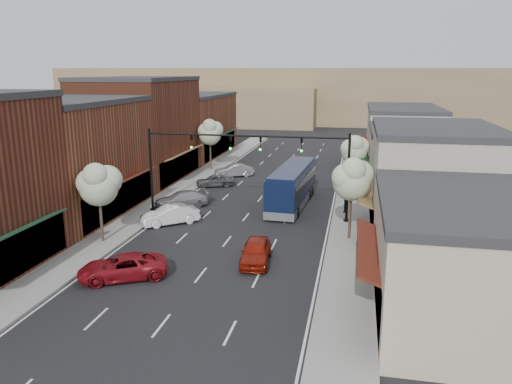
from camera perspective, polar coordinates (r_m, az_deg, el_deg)
The scene contains 29 objects.
ground at distance 33.05m, azimuth -4.23°, elevation -6.78°, with size 160.00×160.00×0.00m, color black.
sidewalk_left at distance 52.42m, azimuth -7.63°, elevation 0.97°, with size 2.80×73.00×0.15m, color gray.
sidewalk_right at distance 49.61m, azimuth 11.05°, elevation 0.10°, with size 2.80×73.00×0.15m, color gray.
curb_left at distance 51.98m, azimuth -6.17°, elevation 0.90°, with size 0.25×73.00×0.17m, color gray.
curb_right at distance 49.63m, azimuth 9.43°, elevation 0.18°, with size 0.25×73.00×0.17m, color gray.
bldg_left_midnear at distance 42.95m, azimuth -20.72°, elevation 3.60°, with size 10.14×14.10×9.40m.
bldg_left_midfar at distance 55.07m, azimuth -13.09°, elevation 6.97°, with size 10.14×14.10×10.90m.
bldg_left_far at distance 69.97m, azimuth -7.60°, elevation 7.56°, with size 10.14×18.10×8.40m.
bldg_right_near at distance 25.81m, azimuth 22.49°, elevation -6.93°, with size 9.14×12.10×5.90m.
bldg_right_midnear at distance 36.94m, azimuth 19.32°, elevation 0.99°, with size 9.14×12.10×7.90m.
bldg_right_midfar at distance 48.77m, azimuth 17.45°, elevation 3.20°, with size 9.14×12.10×6.40m.
bldg_right_far at distance 62.48m, azimuth 16.26°, elevation 5.94°, with size 9.14×16.10×7.40m.
hill_far at distance 120.19m, azimuth 7.57°, elevation 10.99°, with size 120.00×30.00×12.00m, color #7A6647.
hill_near at distance 113.11m, azimuth -5.85°, elevation 9.86°, with size 50.00×20.00×8.00m, color #7A6647.
signal_mast_right at distance 38.50m, azimuth 7.00°, elevation 3.25°, with size 8.22×0.46×7.00m.
signal_mast_left at distance 40.91m, azimuth -8.92°, elevation 3.81°, with size 8.22×0.46×7.00m.
tree_right_near at distance 34.45m, azimuth 10.96°, elevation 1.57°, with size 2.85×2.65×5.95m.
tree_right_far at distance 50.28m, azimuth 11.21°, elevation 4.83°, with size 2.85×2.65×5.43m.
tree_left_near at distance 34.90m, azimuth -17.54°, elevation 0.95°, with size 2.85×2.65×5.69m.
tree_left_far at distance 58.59m, azimuth -5.26°, elevation 6.87°, with size 2.85×2.65×6.13m.
lamp_post_near at distance 41.17m, azimuth 10.25°, elevation 1.53°, with size 0.44×0.44×4.44m.
lamp_post_far at distance 58.39m, azimuth 10.71°, elevation 5.09°, with size 0.44×0.44×4.44m.
coach_bus at distance 43.65m, azimuth 4.20°, elevation 0.78°, with size 3.13×11.36×3.44m.
red_hatchback at distance 30.84m, azimuth -0.03°, elevation -6.82°, with size 1.73×4.30×1.47m, color maroon.
parked_car_a at distance 29.62m, azimuth -15.03°, elevation -8.30°, with size 2.29×4.97×1.38m, color maroon.
parked_car_b at distance 38.98m, azimuth -9.82°, elevation -2.59°, with size 1.55×4.45×1.47m, color white.
parked_car_c at distance 43.75m, azimuth -8.55°, elevation -0.82°, with size 1.90×4.68×1.36m, color #9B9A9F.
parked_car_d at distance 50.97m, azimuth -4.70°, elevation 1.35°, with size 1.55×3.84×1.31m, color #515358.
parked_car_e at distance 55.59m, azimuth -2.57°, elevation 2.46°, with size 1.47×4.22×1.39m, color #96959A.
Camera 1 is at (8.53, -29.76, 11.58)m, focal length 35.00 mm.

